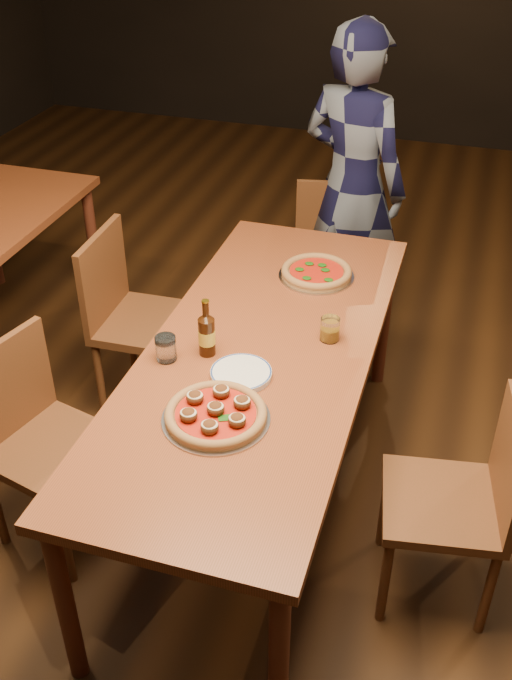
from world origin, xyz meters
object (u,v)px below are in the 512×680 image
(chair_main_nw, at_px, (54,448))
(chair_end, at_px, (332,267))
(pizza_meatball, at_px, (216,414))
(beer_bottle, at_px, (207,335))
(amber_glass, at_px, (330,329))
(table_main, at_px, (260,364))
(plate_stack, at_px, (241,374))
(water_glass, at_px, (166,348))
(diner, at_px, (353,185))
(chair_main_sw, at_px, (148,322))
(pizza_margherita, at_px, (316,272))
(chair_main_e, at_px, (442,502))

(chair_main_nw, bearing_deg, chair_end, -8.35)
(pizza_meatball, bearing_deg, beer_bottle, 114.25)
(chair_end, xyz_separation_m, amber_glass, (0.22, -1.12, 0.37))
(chair_main_nw, bearing_deg, table_main, -44.86)
(plate_stack, bearing_deg, chair_main_nw, -161.03)
(chair_main_nw, height_order, water_glass, chair_main_nw)
(diner, bearing_deg, chair_main_sw, 76.16)
(plate_stack, distance_m, amber_glass, 0.40)
(chair_main_sw, height_order, diner, diner)
(chair_main_nw, distance_m, amber_glass, 1.10)
(chair_main_sw, relative_size, pizza_margherita, 2.86)
(chair_main_e, distance_m, pizza_margherita, 1.10)
(chair_main_nw, bearing_deg, pizza_meatball, -77.56)
(chair_main_sw, height_order, water_glass, chair_main_sw)
(pizza_meatball, height_order, amber_glass, amber_glass)
(pizza_margherita, bearing_deg, chair_end, 95.18)
(water_glass, height_order, amber_glass, water_glass)
(table_main, relative_size, pizza_margherita, 6.28)
(chair_main_e, distance_m, amber_glass, 0.72)
(water_glass, bearing_deg, chair_end, 77.49)
(pizza_margherita, relative_size, water_glass, 3.41)
(chair_main_nw, bearing_deg, pizza_margherita, -23.16)
(diner, bearing_deg, pizza_meatball, 110.14)
(pizza_meatball, xyz_separation_m, amber_glass, (0.25, 0.55, 0.02))
(pizza_meatball, relative_size, water_glass, 3.76)
(table_main, height_order, pizza_meatball, pizza_meatball)
(plate_stack, bearing_deg, pizza_meatball, -91.42)
(pizza_margherita, xyz_separation_m, amber_glass, (0.15, -0.44, 0.02))
(chair_main_e, bearing_deg, amber_glass, -136.74)
(pizza_margherita, relative_size, plate_stack, 1.49)
(chair_main_sw, xyz_separation_m, plate_stack, (0.65, -0.63, 0.30))
(chair_end, xyz_separation_m, pizza_meatball, (-0.03, -1.67, 0.34))
(chair_main_e, relative_size, chair_end, 1.00)
(chair_main_nw, distance_m, beer_bottle, 0.71)
(chair_main_nw, height_order, chair_main_sw, chair_main_sw)
(chair_main_e, relative_size, diner, 0.53)
(chair_main_e, height_order, pizza_meatball, chair_main_e)
(table_main, xyz_separation_m, beer_bottle, (-0.17, -0.09, 0.15))
(chair_main_nw, bearing_deg, chair_main_e, -69.61)
(chair_end, distance_m, water_glass, 1.49)
(pizza_meatball, distance_m, amber_glass, 0.61)
(table_main, distance_m, diner, 1.45)
(diner, bearing_deg, plate_stack, 110.00)
(plate_stack, xyz_separation_m, diner, (0.07, 1.62, 0.05))
(pizza_margherita, height_order, beer_bottle, beer_bottle)
(water_glass, relative_size, diner, 0.06)
(pizza_margherita, bearing_deg, amber_glass, -70.87)
(table_main, height_order, water_glass, water_glass)
(chair_main_sw, xyz_separation_m, pizza_meatball, (0.65, -0.88, 0.32))
(pizza_margherita, bearing_deg, pizza_meatball, -95.45)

